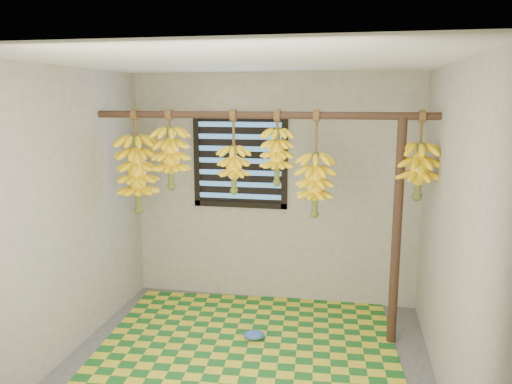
% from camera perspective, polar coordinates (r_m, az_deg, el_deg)
% --- Properties ---
extents(floor, '(3.00, 3.00, 0.01)m').
position_cam_1_polar(floor, '(4.26, -1.49, -19.66)').
color(floor, '#4B4B4B').
rests_on(floor, ground).
extents(ceiling, '(3.00, 3.00, 0.01)m').
position_cam_1_polar(ceiling, '(3.68, -1.68, 14.73)').
color(ceiling, silver).
rests_on(ceiling, wall_back).
extents(wall_back, '(3.00, 0.01, 2.40)m').
position_cam_1_polar(wall_back, '(5.24, 1.98, 0.29)').
color(wall_back, gray).
rests_on(wall_back, floor).
extents(wall_left, '(0.01, 3.00, 2.40)m').
position_cam_1_polar(wall_left, '(4.37, -21.27, -2.55)').
color(wall_left, gray).
rests_on(wall_left, floor).
extents(wall_right, '(0.01, 3.00, 2.40)m').
position_cam_1_polar(wall_right, '(3.77, 21.41, -4.57)').
color(wall_right, gray).
rests_on(wall_right, floor).
extents(window, '(1.00, 0.04, 1.00)m').
position_cam_1_polar(window, '(5.23, -1.84, 3.60)').
color(window, black).
rests_on(window, wall_back).
extents(hanging_pole, '(3.00, 0.06, 0.06)m').
position_cam_1_polar(hanging_pole, '(4.36, 0.38, 8.78)').
color(hanging_pole, '#3D281C').
rests_on(hanging_pole, wall_left).
extents(support_post, '(0.08, 0.08, 2.00)m').
position_cam_1_polar(support_post, '(4.45, 15.77, -4.62)').
color(support_post, '#3D281C').
rests_on(support_post, floor).
extents(woven_mat, '(2.71, 2.23, 0.01)m').
position_cam_1_polar(woven_mat, '(4.65, -0.83, -16.73)').
color(woven_mat, '#1B5C21').
rests_on(woven_mat, floor).
extents(plastic_bag, '(0.22, 0.18, 0.08)m').
position_cam_1_polar(plastic_bag, '(4.66, -0.24, -16.04)').
color(plastic_bag, '#2F56B2').
rests_on(plastic_bag, woven_mat).
extents(banana_bunch_a, '(0.37, 0.37, 0.96)m').
position_cam_1_polar(banana_bunch_a, '(4.76, -13.39, 2.01)').
color(banana_bunch_a, brown).
rests_on(banana_bunch_a, hanging_pole).
extents(banana_bunch_b, '(0.33, 0.33, 0.72)m').
position_cam_1_polar(banana_bunch_b, '(4.61, -9.72, 3.86)').
color(banana_bunch_b, brown).
rests_on(banana_bunch_b, hanging_pole).
extents(banana_bunch_c, '(0.28, 0.28, 0.74)m').
position_cam_1_polar(banana_bunch_c, '(4.45, -2.55, 2.64)').
color(banana_bunch_c, brown).
rests_on(banana_bunch_c, hanging_pole).
extents(banana_bunch_d, '(0.29, 0.29, 0.66)m').
position_cam_1_polar(banana_bunch_d, '(4.36, 2.42, 4.09)').
color(banana_bunch_d, brown).
rests_on(banana_bunch_d, hanging_pole).
extents(banana_bunch_e, '(0.32, 0.32, 0.93)m').
position_cam_1_polar(banana_bunch_e, '(4.36, 6.77, 0.85)').
color(banana_bunch_e, brown).
rests_on(banana_bunch_e, hanging_pole).
extents(banana_bunch_f, '(0.34, 0.34, 0.74)m').
position_cam_1_polar(banana_bunch_f, '(4.36, 18.10, 2.31)').
color(banana_bunch_f, brown).
rests_on(banana_bunch_f, hanging_pole).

